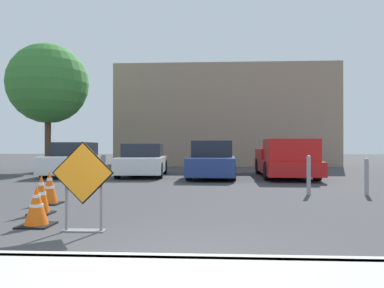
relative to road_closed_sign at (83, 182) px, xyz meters
The scene contains 14 objects.
ground_plane 8.50m from the road_closed_sign, 80.45° to the left, with size 96.00×96.00×0.00m, color #3D3D3F.
curb_lip 2.28m from the road_closed_sign, 49.64° to the right, with size 25.96×0.20×0.14m.
road_closed_sign is the anchor object (origin of this frame).
traffic_cone_nearest 1.08m from the road_closed_sign, 158.17° to the left, with size 0.52×0.52×0.67m.
traffic_cone_second 2.02m from the road_closed_sign, 132.69° to the left, with size 0.43×0.43×0.80m.
traffic_cone_third 3.22m from the road_closed_sign, 122.82° to the left, with size 0.51×0.51×0.76m.
parked_car_nearest 11.49m from the road_closed_sign, 111.32° to the left, with size 2.00×4.23×1.49m.
parked_car_second 10.84m from the road_closed_sign, 95.79° to the left, with size 2.14×4.38×1.42m.
parked_car_third 10.34m from the road_closed_sign, 78.87° to the left, with size 2.06×4.76×1.55m.
pickup_truck 11.35m from the road_closed_sign, 63.44° to the left, with size 2.20×5.58×1.60m.
bollard_nearest 6.53m from the road_closed_sign, 45.12° to the left, with size 0.12×0.12×1.08m.
bollard_second 7.69m from the road_closed_sign, 36.97° to the left, with size 0.12×0.12×1.00m.
building_facade_backdrop 21.26m from the road_closed_sign, 82.17° to the left, with size 14.76×5.00×6.75m.
street_tree_behind_lot 15.56m from the road_closed_sign, 116.22° to the left, with size 4.17×4.17×6.71m.
Camera 1 is at (0.60, -4.03, 1.33)m, focal length 35.00 mm.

